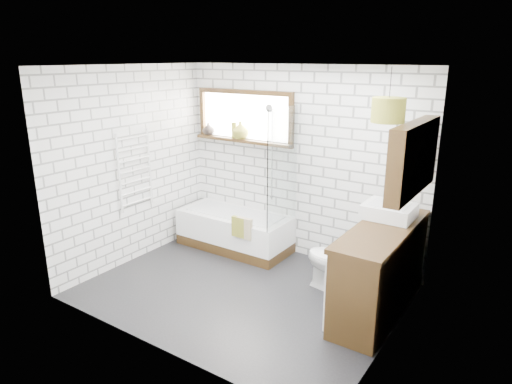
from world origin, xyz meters
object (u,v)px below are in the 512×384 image
Objects in this scene: bathtub at (235,230)px; toilet at (335,261)px; basin at (389,211)px; vanity at (380,270)px; pendant at (388,110)px.

bathtub is 2.17× the size of toilet.
toilet reaches higher than bathtub.
basin is at bearing -4.32° from bathtub.
toilet is (-0.56, 0.13, -0.11)m from vanity.
bathtub is 2.31m from basin.
pendant is (2.17, -0.42, 1.85)m from bathtub.
vanity is at bearing -12.15° from bathtub.
pendant is (-0.01, -0.26, 1.09)m from basin.
bathtub is 2.30m from vanity.
bathtub is at bearing 167.85° from vanity.
toilet is (1.68, -0.35, 0.11)m from bathtub.
pendant reaches higher than toilet.
basin is at bearing 86.86° from pendant.
bathtub is 4.90× the size of pendant.
vanity is 0.59m from toilet.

